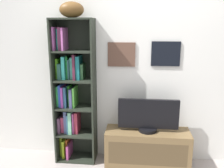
{
  "coord_description": "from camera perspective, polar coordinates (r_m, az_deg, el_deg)",
  "views": [
    {
      "loc": [
        0.03,
        -1.79,
        1.68
      ],
      "look_at": [
        -0.24,
        0.85,
        1.03
      ],
      "focal_mm": 38.69,
      "sensor_mm": 36.0,
      "label": 1
    }
  ],
  "objects": [
    {
      "name": "back_wall",
      "position": [
        2.95,
        5.33,
        5.83
      ],
      "size": [
        4.8,
        0.08,
        2.55
      ],
      "color": "silver",
      "rests_on": "ground"
    },
    {
      "name": "bookshelf",
      "position": [
        3.0,
        -9.52,
        -2.11
      ],
      "size": [
        0.49,
        0.28,
        1.76
      ],
      "color": "#232920",
      "rests_on": "ground"
    },
    {
      "name": "television",
      "position": [
        2.92,
        8.55,
        -7.44
      ],
      "size": [
        0.72,
        0.22,
        0.4
      ],
      "color": "black",
      "rests_on": "tv_stand"
    },
    {
      "name": "tv_stand",
      "position": [
        3.09,
        8.27,
        -14.63
      ],
      "size": [
        1.02,
        0.34,
        0.44
      ],
      "color": "brown",
      "rests_on": "ground"
    },
    {
      "name": "football",
      "position": [
        2.85,
        -9.51,
        16.93
      ],
      "size": [
        0.31,
        0.24,
        0.18
      ],
      "primitive_type": "ellipsoid",
      "rotation": [
        0.0,
        0.0,
        0.26
      ],
      "color": "brown",
      "rests_on": "bookshelf"
    }
  ]
}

